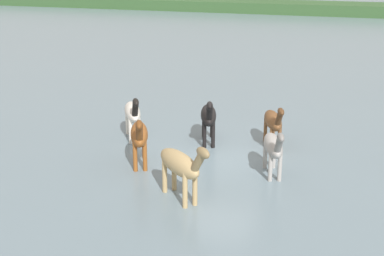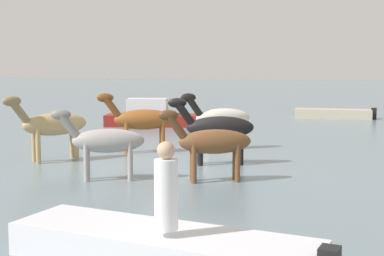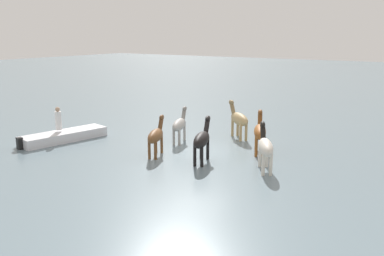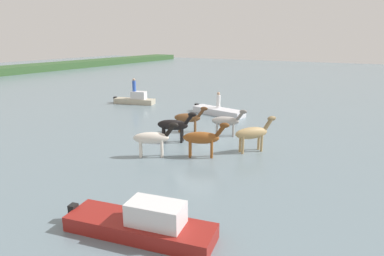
{
  "view_description": "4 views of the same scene",
  "coord_description": "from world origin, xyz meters",
  "px_view_note": "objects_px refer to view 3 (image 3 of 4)",
  "views": [
    {
      "loc": [
        4.3,
        -15.93,
        6.45
      ],
      "look_at": [
        -0.87,
        -0.16,
        0.95
      ],
      "focal_mm": 49.33,
      "sensor_mm": 36.0,
      "label": 1
    },
    {
      "loc": [
        14.69,
        4.23,
        2.83
      ],
      "look_at": [
        -0.96,
        0.37,
        0.95
      ],
      "focal_mm": 54.23,
      "sensor_mm": 36.0,
      "label": 2
    },
    {
      "loc": [
        -9.61,
        15.6,
        5.43
      ],
      "look_at": [
        0.91,
        -0.52,
        0.99
      ],
      "focal_mm": 38.42,
      "sensor_mm": 36.0,
      "label": 3
    },
    {
      "loc": [
        -16.65,
        -9.11,
        5.98
      ],
      "look_at": [
        -0.44,
        0.07,
        0.92
      ],
      "focal_mm": 31.3,
      "sensor_mm": 36.0,
      "label": 4
    }
  ],
  "objects_px": {
    "horse_dark_mare": "(180,124)",
    "horse_gray_outer": "(260,131)",
    "horse_chestnut_trailing": "(156,136)",
    "boat_motor_center": "(64,138)",
    "horse_pinto_flank": "(239,119)",
    "horse_lead": "(265,147)",
    "person_spotter_bow": "(58,119)",
    "horse_dun_straggler": "(202,139)"
  },
  "relations": [
    {
      "from": "boat_motor_center",
      "to": "person_spotter_bow",
      "type": "xyz_separation_m",
      "value": [
        0.2,
        0.09,
        0.96
      ]
    },
    {
      "from": "horse_dun_straggler",
      "to": "boat_motor_center",
      "type": "height_order",
      "value": "horse_dun_straggler"
    },
    {
      "from": "horse_lead",
      "to": "horse_gray_outer",
      "type": "bearing_deg",
      "value": -1.99
    },
    {
      "from": "horse_pinto_flank",
      "to": "boat_motor_center",
      "type": "bearing_deg",
      "value": 77.55
    },
    {
      "from": "horse_dun_straggler",
      "to": "horse_lead",
      "type": "relative_size",
      "value": 1.07
    },
    {
      "from": "horse_pinto_flank",
      "to": "horse_dark_mare",
      "type": "bearing_deg",
      "value": 90.26
    },
    {
      "from": "horse_chestnut_trailing",
      "to": "horse_lead",
      "type": "distance_m",
      "value": 5.03
    },
    {
      "from": "horse_chestnut_trailing",
      "to": "person_spotter_bow",
      "type": "height_order",
      "value": "person_spotter_bow"
    },
    {
      "from": "horse_gray_outer",
      "to": "horse_pinto_flank",
      "type": "height_order",
      "value": "horse_pinto_flank"
    },
    {
      "from": "horse_chestnut_trailing",
      "to": "horse_pinto_flank",
      "type": "distance_m",
      "value": 5.22
    },
    {
      "from": "horse_lead",
      "to": "person_spotter_bow",
      "type": "relative_size",
      "value": 1.84
    },
    {
      "from": "horse_lead",
      "to": "person_spotter_bow",
      "type": "distance_m",
      "value": 10.92
    },
    {
      "from": "horse_gray_outer",
      "to": "horse_pinto_flank",
      "type": "relative_size",
      "value": 1.11
    },
    {
      "from": "horse_dun_straggler",
      "to": "horse_lead",
      "type": "height_order",
      "value": "horse_dun_straggler"
    },
    {
      "from": "horse_dark_mare",
      "to": "person_spotter_bow",
      "type": "bearing_deg",
      "value": 100.5
    },
    {
      "from": "boat_motor_center",
      "to": "person_spotter_bow",
      "type": "bearing_deg",
      "value": 126.51
    },
    {
      "from": "person_spotter_bow",
      "to": "horse_lead",
      "type": "bearing_deg",
      "value": -172.74
    },
    {
      "from": "horse_dark_mare",
      "to": "horse_gray_outer",
      "type": "bearing_deg",
      "value": -102.36
    },
    {
      "from": "horse_gray_outer",
      "to": "horse_pinto_flank",
      "type": "distance_m",
      "value": 2.84
    },
    {
      "from": "horse_gray_outer",
      "to": "horse_dark_mare",
      "type": "bearing_deg",
      "value": 72.47
    },
    {
      "from": "horse_dun_straggler",
      "to": "boat_motor_center",
      "type": "xyz_separation_m",
      "value": [
        7.91,
        0.85,
        -0.84
      ]
    },
    {
      "from": "horse_pinto_flank",
      "to": "person_spotter_bow",
      "type": "height_order",
      "value": "horse_pinto_flank"
    },
    {
      "from": "horse_gray_outer",
      "to": "horse_pinto_flank",
      "type": "xyz_separation_m",
      "value": [
        2.07,
        -1.94,
        0.02
      ]
    },
    {
      "from": "horse_dark_mare",
      "to": "horse_pinto_flank",
      "type": "height_order",
      "value": "horse_pinto_flank"
    },
    {
      "from": "horse_gray_outer",
      "to": "horse_lead",
      "type": "relative_size",
      "value": 1.06
    },
    {
      "from": "horse_dark_mare",
      "to": "horse_dun_straggler",
      "type": "xyz_separation_m",
      "value": [
        -2.68,
        2.17,
        0.07
      ]
    },
    {
      "from": "horse_pinto_flank",
      "to": "horse_lead",
      "type": "relative_size",
      "value": 0.95
    },
    {
      "from": "horse_dark_mare",
      "to": "person_spotter_bow",
      "type": "relative_size",
      "value": 1.82
    },
    {
      "from": "horse_pinto_flank",
      "to": "boat_motor_center",
      "type": "relative_size",
      "value": 0.44
    },
    {
      "from": "horse_dark_mare",
      "to": "horse_chestnut_trailing",
      "type": "xyz_separation_m",
      "value": [
        -0.43,
        2.49,
        0.0
      ]
    },
    {
      "from": "horse_chestnut_trailing",
      "to": "horse_pinto_flank",
      "type": "bearing_deg",
      "value": -40.33
    },
    {
      "from": "horse_dark_mare",
      "to": "boat_motor_center",
      "type": "bearing_deg",
      "value": 100.69
    },
    {
      "from": "horse_pinto_flank",
      "to": "horse_lead",
      "type": "xyz_separation_m",
      "value": [
        -3.31,
        4.19,
        -0.04
      ]
    },
    {
      "from": "person_spotter_bow",
      "to": "horse_pinto_flank",
      "type": "bearing_deg",
      "value": -143.52
    },
    {
      "from": "horse_chestnut_trailing",
      "to": "person_spotter_bow",
      "type": "xyz_separation_m",
      "value": [
        5.86,
        0.62,
        0.19
      ]
    },
    {
      "from": "boat_motor_center",
      "to": "person_spotter_bow",
      "type": "distance_m",
      "value": 0.99
    },
    {
      "from": "horse_dun_straggler",
      "to": "horse_lead",
      "type": "bearing_deg",
      "value": -98.95
    },
    {
      "from": "horse_gray_outer",
      "to": "boat_motor_center",
      "type": "relative_size",
      "value": 0.49
    },
    {
      "from": "boat_motor_center",
      "to": "horse_lead",
      "type": "bearing_deg",
      "value": -71.34
    },
    {
      "from": "horse_dark_mare",
      "to": "person_spotter_bow",
      "type": "xyz_separation_m",
      "value": [
        5.43,
        3.11,
        0.19
      ]
    },
    {
      "from": "boat_motor_center",
      "to": "person_spotter_bow",
      "type": "height_order",
      "value": "person_spotter_bow"
    },
    {
      "from": "horse_dark_mare",
      "to": "boat_motor_center",
      "type": "relative_size",
      "value": 0.46
    }
  ]
}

